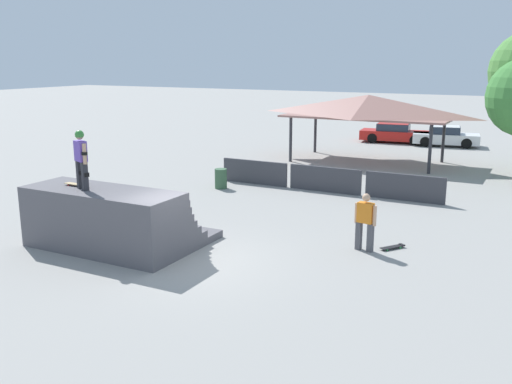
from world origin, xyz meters
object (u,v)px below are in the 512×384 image
skateboard_on_deck (77,184)px  bystander_walking (365,219)px  parked_car_red (395,133)px  skater_on_deck (81,156)px  trash_bin (221,179)px  parked_car_white (446,137)px  skateboard_on_ground (393,247)px

skateboard_on_deck → bystander_walking: skateboard_on_deck is taller
parked_car_red → bystander_walking: bearing=-84.6°
skater_on_deck → trash_bin: size_ratio=1.99×
trash_bin → bystander_walking: bearing=-32.7°
bystander_walking → parked_car_white: bearing=-76.9°
skater_on_deck → parked_car_white: size_ratio=0.40×
skateboard_on_deck → trash_bin: 8.64m
skateboard_on_ground → parked_car_red: bearing=49.6°
skateboard_on_deck → parked_car_white: (6.14, 25.64, -1.26)m
bystander_walking → trash_bin: (-7.91, 5.07, -0.52)m
skater_on_deck → parked_car_red: size_ratio=0.37×
skateboard_on_deck → parked_car_red: (2.86, 25.69, -1.26)m
bystander_walking → skateboard_on_ground: 1.26m
bystander_walking → parked_car_white: (-1.52, 22.20, -0.34)m
skateboard_on_deck → parked_car_red: bearing=84.7°
skater_on_deck → bystander_walking: 8.29m
bystander_walking → parked_car_white: size_ratio=0.40×
skateboard_on_ground → trash_bin: bearing=97.6°
skater_on_deck → parked_car_white: 26.56m
bystander_walking → parked_car_red: bearing=-68.6°
skater_on_deck → parked_car_white: bearing=100.9°
skateboard_on_ground → skater_on_deck: bearing=153.2°
skateboard_on_deck → trash_bin: bearing=92.7°
skateboard_on_deck → skateboard_on_ground: 9.45m
bystander_walking → skateboard_on_ground: bearing=-133.8°
parked_car_red → skateboard_on_ground: bearing=-82.5°
trash_bin → skateboard_on_deck: bearing=-88.3°
skater_on_deck → skateboard_on_deck: skater_on_deck is taller
skater_on_deck → parked_car_white: skater_on_deck is taller
trash_bin → parked_car_white: (6.39, 17.13, 0.18)m
skater_on_deck → trash_bin: skater_on_deck is taller
skateboard_on_ground → parked_car_red: parked_car_red is taller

